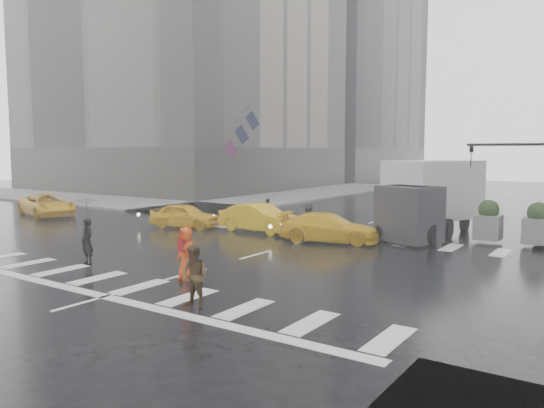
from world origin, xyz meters
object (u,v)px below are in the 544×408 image
Objects in this scene: pedestrian_brown at (194,276)px; box_truck at (427,196)px; traffic_signal_pole at (540,172)px; taxi_front at (185,216)px; pedestrian_orange at (186,253)px; taxi_mid at (260,218)px.

box_truck reaches higher than pedestrian_brown.
traffic_signal_pole is 1.17× the size of taxi_front.
pedestrian_brown is 0.96× the size of pedestrian_orange.
pedestrian_brown is at bearing -149.02° from taxi_mid.
taxi_front is 0.56× the size of box_truck.
box_truck is at bearing 89.85° from pedestrian_orange.
pedestrian_brown is 15.18m from box_truck.
traffic_signal_pole is 2.62× the size of pedestrian_orange.
box_truck is (-4.90, 0.49, -1.27)m from traffic_signal_pole.
taxi_mid reaches higher than taxi_front.
pedestrian_brown is 0.24× the size of box_truck.
pedestrian_brown is at bearing -27.23° from pedestrian_orange.
taxi_front is at bearing 106.51° from taxi_mid.
traffic_signal_pole is 0.66× the size of box_truck.
box_truck reaches higher than pedestrian_orange.
taxi_mid is 8.32m from box_truck.
taxi_front is (-16.53, -4.08, -2.56)m from traffic_signal_pole.
taxi_front is 0.88× the size of taxi_mid.
traffic_signal_pole is at bearing 71.15° from pedestrian_orange.
traffic_signal_pole is 1.03× the size of taxi_mid.
traffic_signal_pole is 5.08m from box_truck.
taxi_mid is at bearing 127.30° from pedestrian_orange.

